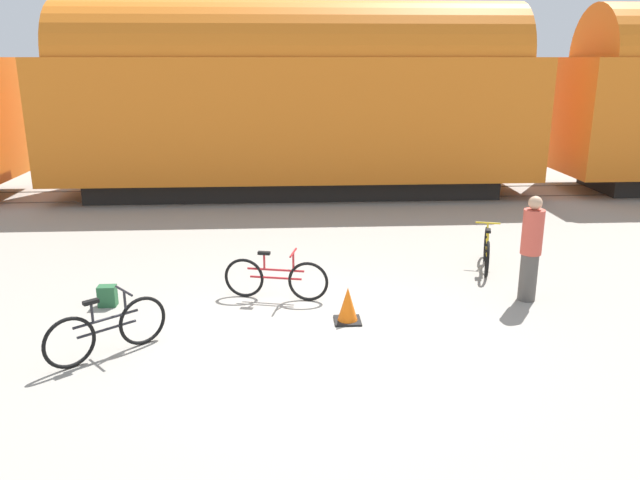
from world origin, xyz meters
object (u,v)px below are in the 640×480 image
Objects in this scene: freight_train at (293,97)px; bicycle_yellow at (487,250)px; traffic_cone at (348,306)px; backpack at (107,296)px; person_in_red at (531,249)px; bicycle_maroon at (276,278)px; bicycle_black at (107,330)px.

freight_train is 26.65× the size of bicycle_yellow.
backpack is at bearing 167.29° from traffic_cone.
freight_train reaches higher than person_in_red.
bicycle_maroon reaches higher than backpack.
bicycle_black is at bearing -139.34° from bicycle_maroon.
freight_train is at bearing 69.30° from backpack.
bicycle_black is 2.46× the size of traffic_cone.
bicycle_black reaches higher than traffic_cone.
freight_train is at bearing 86.74° from bicycle_maroon.
bicycle_maroon is (-0.47, -8.25, -2.42)m from freight_train.
bicycle_black is (-2.69, -10.15, -2.41)m from freight_train.
bicycle_maroon is 3.12× the size of traffic_cone.
bicycle_black is at bearing -152.30° from bicycle_yellow.
traffic_cone is (3.30, 0.91, -0.11)m from bicycle_black.
bicycle_black is (-6.18, -3.24, 0.01)m from bicycle_yellow.
traffic_cone is at bearing -12.71° from backpack.
person_in_red reaches higher than backpack.
freight_train is 10.78m from bicycle_black.
freight_train is 78.58× the size of traffic_cone.
bicycle_maroon is at bearing -161.35° from bicycle_yellow.
backpack is at bearing -110.70° from freight_train.
bicycle_black is at bearing -74.78° from backpack.
person_in_red is 6.86m from backpack.
freight_train is 25.18× the size of bicycle_maroon.
person_in_red is at bearing -4.03° from bicycle_maroon.
bicycle_black is at bearing -104.84° from freight_train.
bicycle_black is 1.84m from backpack.
person_in_red is 3.18× the size of traffic_cone.
bicycle_black reaches higher than bicycle_yellow.
bicycle_maroon is 5.05× the size of backpack.
bicycle_yellow is (3.96, 1.34, -0.00)m from bicycle_maroon.
bicycle_yellow is 6.82m from backpack.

